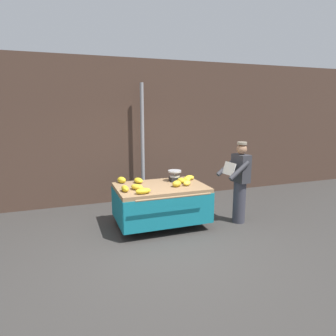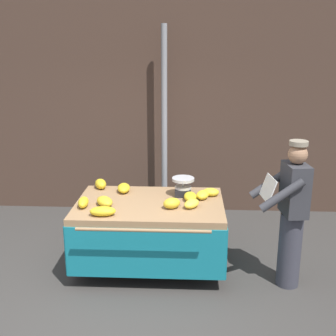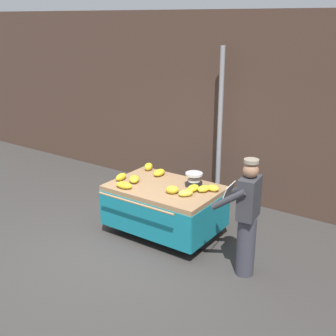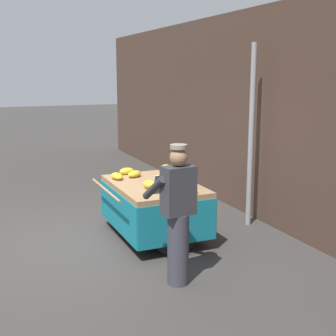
# 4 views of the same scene
# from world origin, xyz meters

# --- Properties ---
(ground_plane) EXTENTS (60.00, 60.00, 0.00)m
(ground_plane) POSITION_xyz_m (0.00, 0.00, 0.00)
(ground_plane) COLOR #383533
(back_wall) EXTENTS (16.00, 0.24, 3.60)m
(back_wall) POSITION_xyz_m (0.00, 3.09, 1.80)
(back_wall) COLOR #473328
(back_wall) RESTS_ON ground
(street_pole) EXTENTS (0.09, 0.09, 2.99)m
(street_pole) POSITION_xyz_m (0.33, 2.67, 1.50)
(street_pole) COLOR gray
(street_pole) RESTS_ON ground
(banana_cart) EXTENTS (1.80, 1.40, 0.86)m
(banana_cart) POSITION_xyz_m (0.25, 0.99, 0.64)
(banana_cart) COLOR #93704C
(banana_cart) RESTS_ON ground
(weighing_scale) EXTENTS (0.28, 0.28, 0.24)m
(weighing_scale) POSITION_xyz_m (0.65, 1.26, 0.98)
(weighing_scale) COLOR black
(weighing_scale) RESTS_ON banana_cart
(banana_bunch_0) EXTENTS (0.29, 0.32, 0.11)m
(banana_bunch_0) POSITION_xyz_m (-0.28, 0.86, 0.91)
(banana_bunch_0) COLOR gold
(banana_bunch_0) RESTS_ON banana_cart
(banana_bunch_1) EXTENTS (0.21, 0.17, 0.10)m
(banana_bunch_1) POSITION_xyz_m (1.00, 1.26, 0.91)
(banana_bunch_1) COLOR yellow
(banana_bunch_1) RESTS_ON banana_cart
(banana_bunch_2) EXTENTS (0.26, 0.25, 0.12)m
(banana_bunch_2) POSITION_xyz_m (0.52, 0.81, 0.92)
(banana_bunch_2) COLOR gold
(banana_bunch_2) RESTS_ON banana_cart
(banana_bunch_3) EXTENTS (0.22, 0.26, 0.13)m
(banana_bunch_3) POSITION_xyz_m (-0.45, 1.48, 0.92)
(banana_bunch_3) COLOR gold
(banana_bunch_3) RESTS_ON banana_cart
(banana_bunch_4) EXTENTS (0.25, 0.27, 0.10)m
(banana_bunch_4) POSITION_xyz_m (0.75, 0.84, 0.91)
(banana_bunch_4) COLOR yellow
(banana_bunch_4) RESTS_ON banana_cart
(banana_bunch_5) EXTENTS (0.30, 0.18, 0.10)m
(banana_bunch_5) POSITION_xyz_m (-0.24, 0.55, 0.91)
(banana_bunch_5) COLOR gold
(banana_bunch_5) RESTS_ON banana_cart
(banana_bunch_6) EXTENTS (0.20, 0.25, 0.10)m
(banana_bunch_6) POSITION_xyz_m (0.89, 1.15, 0.91)
(banana_bunch_6) COLOR yellow
(banana_bunch_6) RESTS_ON banana_cart
(banana_bunch_7) EXTENTS (0.17, 0.28, 0.10)m
(banana_bunch_7) POSITION_xyz_m (0.74, 1.08, 0.91)
(banana_bunch_7) COLOR gold
(banana_bunch_7) RESTS_ON banana_cart
(banana_bunch_8) EXTENTS (0.14, 0.26, 0.11)m
(banana_bunch_8) POSITION_xyz_m (-0.52, 0.81, 0.92)
(banana_bunch_8) COLOR gold
(banana_bunch_8) RESTS_ON banana_cart
(banana_bunch_9) EXTENTS (0.19, 0.29, 0.11)m
(banana_bunch_9) POSITION_xyz_m (-0.12, 1.36, 0.91)
(banana_bunch_9) COLOR gold
(banana_bunch_9) RESTS_ON banana_cart
(vendor_person) EXTENTS (0.61, 0.56, 1.71)m
(vendor_person) POSITION_xyz_m (1.86, 0.65, 0.87)
(vendor_person) COLOR #383842
(vendor_person) RESTS_ON ground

